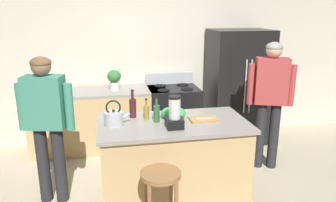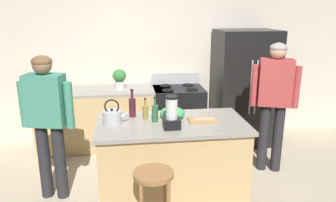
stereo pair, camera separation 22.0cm
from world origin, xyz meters
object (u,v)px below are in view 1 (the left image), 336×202
bottle_vinegar (146,112)px  bar_stool (161,189)px  stove_range (173,115)px  person_by_sink_right (270,94)px  bottle_wine (133,107)px  chef_knife (205,118)px  tea_kettle (114,118)px  potted_plant (114,79)px  blender_appliance (174,115)px  mixing_bowl (173,113)px  person_by_island_left (46,117)px  refrigerator (238,87)px  cutting_board (203,119)px  bottle_olive_oil (157,113)px  kitchen_island (173,161)px

bottle_vinegar → bar_stool: bearing=-89.1°
stove_range → person_by_sink_right: (1.06, -1.02, 0.56)m
bottle_wine → chef_knife: bearing=-17.5°
bottle_wine → person_by_sink_right: bearing=8.4°
bottle_wine → chef_knife: bottle_wine is taller
person_by_sink_right → tea_kettle: person_by_sink_right is taller
tea_kettle → potted_plant: bearing=87.8°
blender_appliance → mixing_bowl: blender_appliance is taller
person_by_island_left → potted_plant: 1.54m
refrigerator → bottle_wine: refrigerator is taller
refrigerator → bottle_vinegar: (-1.62, -1.36, 0.11)m
refrigerator → potted_plant: refrigerator is taller
refrigerator → bar_stool: size_ratio=2.51×
bottle_wine → refrigerator: bearing=35.4°
stove_range → mixing_bowl: stove_range is taller
person_by_sink_right → mixing_bowl: size_ratio=6.16×
stove_range → cutting_board: bearing=-89.4°
blender_appliance → bottle_wine: (-0.38, 0.42, -0.03)m
person_by_sink_right → bottle_olive_oil: person_by_sink_right is taller
potted_plant → bottle_vinegar: size_ratio=1.27×
bottle_olive_oil → potted_plant: bearing=104.5°
blender_appliance → chef_knife: size_ratio=1.52×
stove_range → cutting_board: 1.59m
mixing_bowl → cutting_board: bearing=-21.7°
bar_stool → bottle_wine: bearing=99.2°
blender_appliance → bottle_olive_oil: 0.26m
blender_appliance → mixing_bowl: (0.05, 0.30, -0.08)m
bottle_olive_oil → bottle_wine: size_ratio=0.87×
person_by_sink_right → bottle_wine: size_ratio=5.33×
potted_plant → mixing_bowl: bearing=-67.4°
kitchen_island → bottle_olive_oil: 0.58m
stove_range → person_by_sink_right: 1.57m
bar_stool → kitchen_island: bearing=69.5°
refrigerator → blender_appliance: bearing=-129.5°
bottle_wine → bar_stool: bearing=-80.8°
refrigerator → stove_range: (-1.04, 0.02, -0.42)m
bar_stool → chef_knife: chef_knife is taller
bottle_vinegar → cutting_board: bearing=-12.8°
kitchen_island → blender_appliance: blender_appliance is taller
blender_appliance → bottle_wine: 0.57m
bar_stool → mixing_bowl: size_ratio=2.58×
bottle_wine → mixing_bowl: 0.45m
refrigerator → potted_plant: size_ratio=5.91×
potted_plant → refrigerator: bearing=-1.5°
kitchen_island → bottle_vinegar: size_ratio=6.79×
bar_stool → chef_knife: (0.61, 0.69, 0.39)m
bar_stool → bottle_vinegar: bottle_vinegar is taller
tea_kettle → chef_knife: bearing=-1.8°
potted_plant → bottle_olive_oil: size_ratio=1.09×
bar_stool → bottle_vinegar: bearing=90.9°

